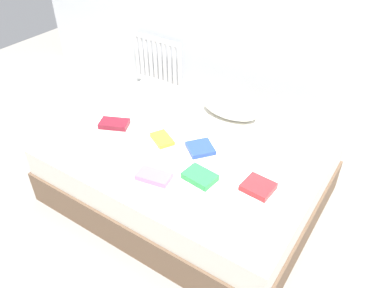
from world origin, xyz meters
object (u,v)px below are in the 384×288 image
object	(u,v)px
textbook_pink	(154,176)
radiator	(158,62)
bed	(189,171)
textbook_maroon	(114,124)
pillow	(231,108)
textbook_yellow	(162,139)
textbook_red	(258,187)
textbook_blue	(200,148)
textbook_green	(200,177)

from	to	relation	value
textbook_pink	radiator	bearing A→B (deg)	116.54
bed	textbook_maroon	xyz separation A→B (m)	(-0.65, -0.11, 0.27)
pillow	textbook_yellow	world-z (taller)	pillow
pillow	textbook_red	xyz separation A→B (m)	(0.59, -0.69, -0.05)
textbook_blue	textbook_green	xyz separation A→B (m)	(0.17, -0.27, 0.01)
textbook_yellow	textbook_maroon	bearing A→B (deg)	-144.26
textbook_red	textbook_pink	size ratio (longest dim) A/B	0.84
textbook_red	bed	bearing A→B (deg)	171.57
bed	textbook_pink	world-z (taller)	textbook_pink
textbook_blue	pillow	bearing A→B (deg)	133.39
textbook_blue	textbook_pink	distance (m)	0.44
textbook_yellow	radiator	bearing A→B (deg)	157.95
pillow	textbook_pink	bearing A→B (deg)	-92.60
textbook_red	textbook_maroon	distance (m)	1.29
textbook_pink	textbook_yellow	distance (m)	0.44
textbook_maroon	textbook_green	xyz separation A→B (m)	(0.92, -0.16, 0.00)
pillow	textbook_pink	distance (m)	0.98
radiator	textbook_maroon	world-z (taller)	radiator
textbook_maroon	textbook_green	distance (m)	0.94
textbook_blue	textbook_maroon	xyz separation A→B (m)	(-0.75, -0.11, 0.00)
bed	textbook_red	size ratio (longest dim) A/B	10.39
radiator	pillow	distance (m)	1.45
textbook_blue	bed	bearing A→B (deg)	-144.10
radiator	textbook_green	xyz separation A→B (m)	(1.50, -1.47, 0.11)
bed	textbook_red	bearing A→B (deg)	-12.75
textbook_pink	textbook_yellow	bearing A→B (deg)	109.34
bed	textbook_pink	distance (m)	0.52
radiator	textbook_red	bearing A→B (deg)	-35.75
radiator	textbook_green	world-z (taller)	radiator
textbook_green	bed	bearing A→B (deg)	141.96
bed	pillow	xyz separation A→B (m)	(0.06, 0.54, 0.33)
pillow	textbook_blue	distance (m)	0.55
pillow	textbook_green	size ratio (longest dim) A/B	2.30
bed	textbook_maroon	size ratio (longest dim) A/B	8.70
textbook_red	textbook_green	distance (m)	0.39
radiator	textbook_blue	distance (m)	1.80
pillow	textbook_blue	xyz separation A→B (m)	(0.05, -0.55, -0.06)
pillow	textbook_maroon	xyz separation A→B (m)	(-0.71, -0.65, -0.05)
textbook_blue	textbook_yellow	size ratio (longest dim) A/B	0.93
textbook_blue	textbook_pink	size ratio (longest dim) A/B	0.81
textbook_red	textbook_yellow	world-z (taller)	textbook_red
textbook_maroon	textbook_pink	world-z (taller)	textbook_maroon
bed	radiator	distance (m)	1.72
pillow	textbook_red	world-z (taller)	pillow
textbook_yellow	pillow	bearing A→B (deg)	95.36
textbook_maroon	textbook_green	bearing A→B (deg)	-34.09
pillow	textbook_blue	size ratio (longest dim) A/B	2.65
bed	textbook_yellow	bearing A→B (deg)	-163.32
radiator	textbook_maroon	xyz separation A→B (m)	(0.58, -1.31, 0.11)
textbook_maroon	textbook_green	world-z (taller)	textbook_green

